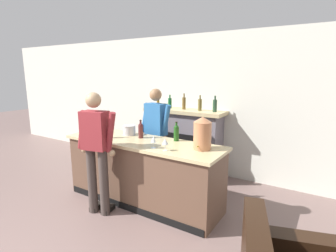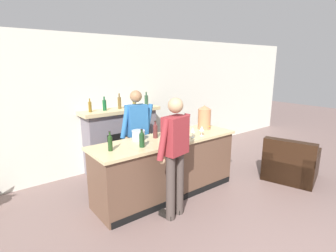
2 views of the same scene
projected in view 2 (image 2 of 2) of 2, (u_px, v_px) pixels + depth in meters
The scene contains 14 objects.
wall_back_panel at pixel (117, 103), 5.56m from camera, with size 12.00×0.07×2.75m.
bar_counter at pixel (166, 166), 4.43m from camera, with size 2.56×0.79×0.99m.
fireplace_stone at pixel (121, 139), 5.48m from camera, with size 1.65×0.52×1.61m.
armchair_black at pixel (290, 165), 5.07m from camera, with size 1.13×1.12×0.84m.
person_customer at pixel (175, 153), 3.65m from camera, with size 0.65×0.36×1.76m.
person_bartender at pixel (137, 134), 4.70m from camera, with size 0.66×0.33×1.74m.
copper_dispenser at pixel (204, 117), 4.90m from camera, with size 0.25×0.28×0.45m.
ice_bucket_steel at pixel (138, 135), 4.20m from camera, with size 0.21×0.21×0.16m.
wine_bottle_chardonnay_pale at pixel (142, 139), 3.84m from camera, with size 0.08×0.08×0.27m.
wine_bottle_merlot_tall at pixel (176, 124), 4.76m from camera, with size 0.08×0.08×0.30m.
wine_bottle_port_short at pixel (110, 142), 3.68m from camera, with size 0.07×0.07×0.28m.
wine_bottle_riesling_slim at pixel (155, 130), 4.31m from camera, with size 0.08×0.08×0.29m.
wine_glass_mid_counter at pixel (202, 129), 4.45m from camera, with size 0.08×0.08×0.17m.
wine_glass_back_row at pixel (193, 130), 4.34m from camera, with size 0.07×0.07×0.18m.
Camera 2 is at (-2.53, -1.04, 2.20)m, focal length 28.00 mm.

